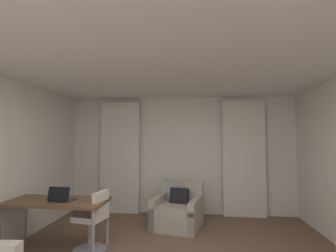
# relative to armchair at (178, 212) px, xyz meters

# --- Properties ---
(wall_window) EXTENTS (5.12, 0.06, 2.60)m
(wall_window) POSITION_rel_armchair_xyz_m (0.01, 0.85, 1.03)
(wall_window) COLOR silver
(wall_window) RESTS_ON ground
(ceiling) EXTENTS (5.12, 6.12, 0.06)m
(ceiling) POSITION_rel_armchair_xyz_m (0.01, -2.18, 2.36)
(ceiling) COLOR white
(ceiling) RESTS_ON wall_left
(curtain_left_panel) EXTENTS (0.90, 0.06, 2.50)m
(curtain_left_panel) POSITION_rel_armchair_xyz_m (-1.37, 0.72, 0.98)
(curtain_left_panel) COLOR silver
(curtain_left_panel) RESTS_ON ground
(curtain_right_panel) EXTENTS (0.90, 0.06, 2.50)m
(curtain_right_panel) POSITION_rel_armchair_xyz_m (1.38, 0.72, 0.98)
(curtain_right_panel) COLOR silver
(curtain_right_panel) RESTS_ON ground
(armchair) EXTENTS (1.01, 1.03, 0.79)m
(armchair) POSITION_rel_armchair_xyz_m (0.00, 0.00, 0.00)
(armchair) COLOR #B2A899
(armchair) RESTS_ON ground
(desk) EXTENTS (1.46, 0.65, 0.74)m
(desk) POSITION_rel_armchair_xyz_m (-1.72, -1.25, 0.41)
(desk) COLOR brown
(desk) RESTS_ON ground
(desk_chair) EXTENTS (0.48, 0.48, 0.88)m
(desk_chair) POSITION_rel_armchair_xyz_m (-1.18, -1.20, 0.12)
(desk_chair) COLOR gray
(desk_chair) RESTS_ON ground
(laptop) EXTENTS (0.33, 0.26, 0.22)m
(laptop) POSITION_rel_armchair_xyz_m (-1.62, -1.30, 0.52)
(laptop) COLOR #2D2D33
(laptop) RESTS_ON desk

